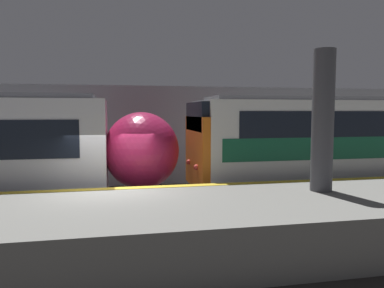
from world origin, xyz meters
name	(u,v)px	position (x,y,z in m)	size (l,w,h in m)	color
ground_plane	(112,229)	(0.00, 0.00, 0.00)	(120.00, 120.00, 0.00)	#282623
platform	(111,232)	(0.00, -1.99, 0.57)	(40.00, 3.97, 1.14)	slate
station_rear_barrier	(112,136)	(0.00, 6.04, 2.12)	(50.00, 0.15, 4.25)	gray
support_pillar_near	(323,121)	(5.26, -1.45, 2.92)	(0.54, 0.54, 3.57)	#47474C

